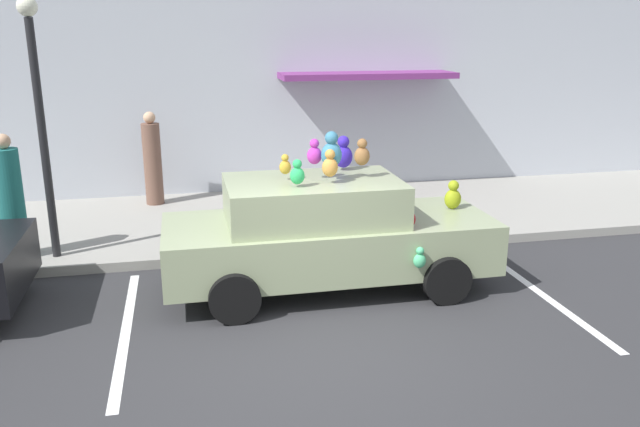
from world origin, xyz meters
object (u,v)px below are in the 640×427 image
(plush_covered_car, at_px, (326,232))
(pedestrian_near_shopfront, at_px, (153,162))
(teddy_bear_on_sidewalk, at_px, (308,218))
(pedestrian_walking_past, at_px, (11,201))
(street_lamp_post, at_px, (39,103))

(plush_covered_car, bearing_deg, pedestrian_near_shopfront, 118.25)
(teddy_bear_on_sidewalk, bearing_deg, pedestrian_near_shopfront, 133.60)
(teddy_bear_on_sidewalk, distance_m, pedestrian_walking_past, 4.52)
(street_lamp_post, relative_size, pedestrian_near_shopfront, 2.08)
(street_lamp_post, bearing_deg, teddy_bear_on_sidewalk, 1.89)
(plush_covered_car, xyz_separation_m, pedestrian_walking_past, (-4.37, 1.79, 0.21))
(teddy_bear_on_sidewalk, height_order, street_lamp_post, street_lamp_post)
(pedestrian_walking_past, bearing_deg, pedestrian_near_shopfront, 54.51)
(pedestrian_walking_past, bearing_deg, plush_covered_car, -22.31)
(pedestrian_near_shopfront, height_order, pedestrian_walking_past, pedestrian_walking_past)
(teddy_bear_on_sidewalk, bearing_deg, street_lamp_post, -178.11)
(plush_covered_car, height_order, pedestrian_walking_past, plush_covered_car)
(teddy_bear_on_sidewalk, xyz_separation_m, street_lamp_post, (-3.92, -0.13, 2.00))
(street_lamp_post, height_order, pedestrian_walking_past, street_lamp_post)
(street_lamp_post, distance_m, pedestrian_near_shopfront, 3.45)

